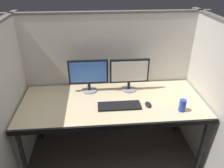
{
  "coord_description": "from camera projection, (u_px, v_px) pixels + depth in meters",
  "views": [
    {
      "loc": [
        -0.17,
        -1.61,
        1.99
      ],
      "look_at": [
        0.0,
        0.35,
        0.92
      ],
      "focal_mm": 34.96,
      "sensor_mm": 36.0,
      "label": 1
    }
  ],
  "objects": [
    {
      "name": "cubicle_partition_left",
      "position": [
        10.0,
        108.0,
        2.09
      ],
      "size": [
        0.06,
        1.41,
        1.57
      ],
      "color": "beige",
      "rests_on": "ground"
    },
    {
      "name": "cubicle_partition_right",
      "position": [
        209.0,
        98.0,
        2.24
      ],
      "size": [
        0.06,
        1.41,
        1.57
      ],
      "color": "beige",
      "rests_on": "ground"
    },
    {
      "name": "keyboard_main",
      "position": [
        119.0,
        106.0,
        2.19
      ],
      "size": [
        0.43,
        0.15,
        0.02
      ],
      "primitive_type": "cube",
      "color": "black",
      "rests_on": "desk"
    },
    {
      "name": "cubicle_partition_rear",
      "position": [
        109.0,
        78.0,
        2.64
      ],
      "size": [
        2.21,
        0.06,
        1.57
      ],
      "color": "beige",
      "rests_on": "ground"
    },
    {
      "name": "computer_mouse",
      "position": [
        148.0,
        104.0,
        2.2
      ],
      "size": [
        0.06,
        0.1,
        0.04
      ],
      "color": "black",
      "rests_on": "desk"
    },
    {
      "name": "monitor_right",
      "position": [
        129.0,
        73.0,
        2.39
      ],
      "size": [
        0.43,
        0.17,
        0.37
      ],
      "color": "gray",
      "rests_on": "desk"
    },
    {
      "name": "soda_can",
      "position": [
        182.0,
        105.0,
        2.1
      ],
      "size": [
        0.07,
        0.07,
        0.12
      ],
      "primitive_type": "cylinder",
      "color": "#263FB2",
      "rests_on": "desk"
    },
    {
      "name": "desk",
      "position": [
        113.0,
        106.0,
        2.29
      ],
      "size": [
        1.9,
        0.8,
        0.74
      ],
      "color": "beige",
      "rests_on": "ground"
    },
    {
      "name": "monitor_left",
      "position": [
        88.0,
        74.0,
        2.37
      ],
      "size": [
        0.43,
        0.17,
        0.37
      ],
      "color": "gray",
      "rests_on": "desk"
    }
  ]
}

